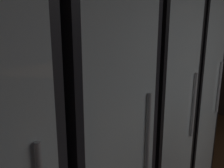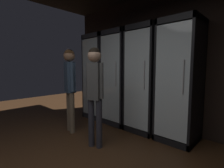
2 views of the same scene
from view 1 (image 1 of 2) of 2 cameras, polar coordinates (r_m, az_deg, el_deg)
The scene contains 4 objects.
wall_back at distance 2.52m, azimuth 7.30°, elevation 6.70°, with size 6.00×0.06×2.80m, color black.
cooler_left at distance 1.48m, azimuth -9.07°, elevation -15.01°, with size 0.62×0.68×2.05m.
cooler_center at distance 1.94m, azimuth 5.79°, elevation -7.57°, with size 0.62×0.68×2.05m.
cooler_right at distance 2.50m, azimuth 14.21°, elevation -2.91°, with size 0.62×0.68×2.05m.
Camera 1 is at (-2.13, 1.73, 1.72)m, focal length 38.48 mm.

